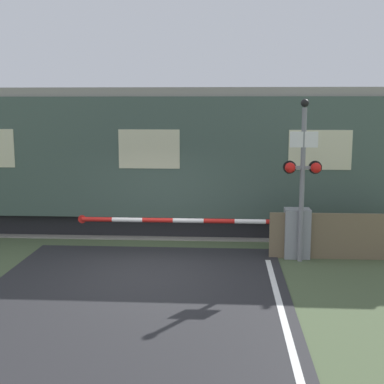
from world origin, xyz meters
The scene contains 6 objects.
ground_plane centered at (0.00, 0.00, 0.00)m, with size 80.00×80.00×0.00m, color #475638.
track_bed centered at (0.00, 4.34, 0.02)m, with size 36.00×3.20×0.13m.
train centered at (-0.30, 4.34, 2.08)m, with size 16.26×2.97×4.07m.
crossing_barrier centered at (3.00, 1.36, 0.64)m, with size 5.58×0.44×1.19m.
signal_post centered at (3.48, 1.04, 2.13)m, with size 0.88×0.26×3.74m.
roadside_fence centered at (4.59, 1.28, 0.55)m, with size 3.61×0.06×1.10m.
Camera 1 is at (1.73, -11.16, 3.61)m, focal length 50.00 mm.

